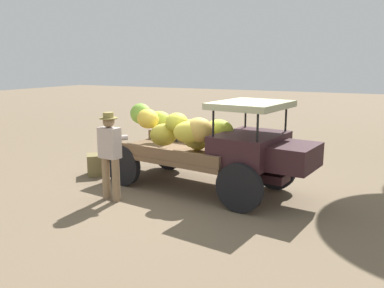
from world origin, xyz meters
name	(u,v)px	position (x,y,z in m)	size (l,w,h in m)	color
ground_plane	(200,188)	(0.00, 0.00, 0.00)	(60.00, 60.00, 0.00)	#74614A
truck	(210,144)	(0.23, -0.02, 0.97)	(4.60, 2.25, 1.88)	#31191D
farmer	(110,151)	(-1.23, -1.41, 0.97)	(0.52, 0.48, 1.70)	#8E7152
wooden_crate	(97,165)	(-2.62, -0.15, 0.25)	(0.45, 0.45, 0.49)	olive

